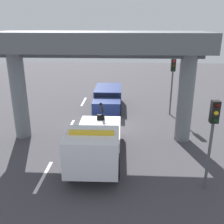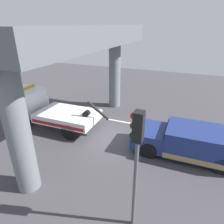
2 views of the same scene
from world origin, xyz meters
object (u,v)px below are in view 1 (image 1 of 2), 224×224
Objects in this scene: tow_truck_white at (95,143)px; towed_van_green at (108,98)px; traffic_light_near at (173,75)px; traffic_light_far at (213,126)px.

towed_van_green is (-9.34, -0.01, -0.42)m from tow_truck_white.
tow_truck_white is 1.70× the size of traffic_light_near.
traffic_light_far is (9.50, 0.00, -0.23)m from traffic_light_near.
tow_truck_white is 9.42m from traffic_light_near.
towed_van_green is 1.33× the size of traffic_light_far.
towed_van_green is at bearing -179.92° from tow_truck_white.
towed_van_green is at bearing -155.94° from traffic_light_far.
tow_truck_white reaches higher than towed_van_green.
traffic_light_far is at bearing 24.06° from towed_van_green.
traffic_light_far is (1.69, 4.91, 1.68)m from tow_truck_white.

